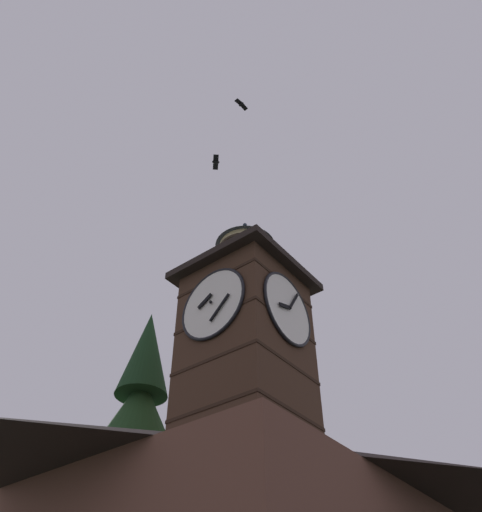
# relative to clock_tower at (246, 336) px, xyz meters

# --- Properties ---
(clock_tower) EXTENTS (3.84, 3.84, 8.54)m
(clock_tower) POSITION_rel_clock_tower_xyz_m (0.00, 0.00, 0.00)
(clock_tower) COLOR #422B1E
(clock_tower) RESTS_ON building_main
(flying_bird_high) EXTENTS (0.69, 0.66, 0.17)m
(flying_bird_high) POSITION_rel_clock_tower_xyz_m (1.28, -0.46, 7.59)
(flying_bird_high) COLOR black
(flying_bird_low) EXTENTS (0.51, 0.20, 0.11)m
(flying_bird_low) POSITION_rel_clock_tower_xyz_m (3.54, 2.59, 6.04)
(flying_bird_low) COLOR black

